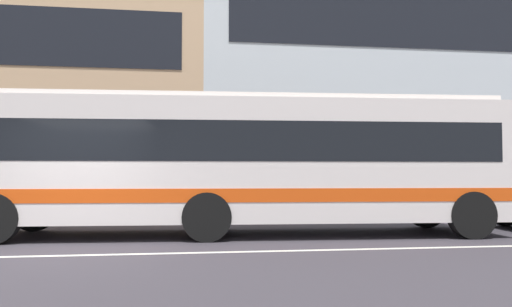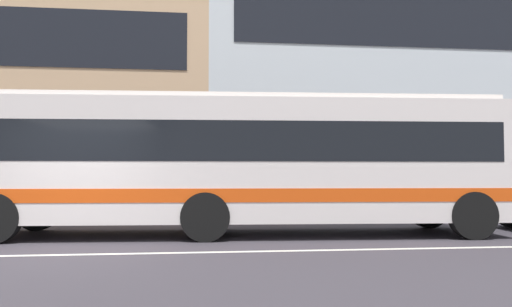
# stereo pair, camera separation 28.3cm
# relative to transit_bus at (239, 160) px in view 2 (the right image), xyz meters

# --- Properties ---
(ground_plane) EXTENTS (160.00, 160.00, 0.00)m
(ground_plane) POSITION_rel_transit_bus_xyz_m (-3.39, -2.57, -1.70)
(ground_plane) COLOR #3A363E
(lane_centre_line) EXTENTS (60.00, 0.16, 0.01)m
(lane_centre_line) POSITION_rel_transit_bus_xyz_m (-3.39, -2.57, -1.70)
(lane_centre_line) COLOR silver
(lane_centre_line) RESTS_ON ground_plane
(apartment_block_right) EXTENTS (24.81, 8.48, 13.87)m
(apartment_block_right) POSITION_rel_transit_bus_xyz_m (11.93, 12.79, 5.23)
(apartment_block_right) COLOR silver
(apartment_block_right) RESTS_ON ground_plane
(transit_bus) EXTENTS (11.85, 3.18, 3.08)m
(transit_bus) POSITION_rel_transit_bus_xyz_m (0.00, 0.00, 0.00)
(transit_bus) COLOR silver
(transit_bus) RESTS_ON ground_plane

